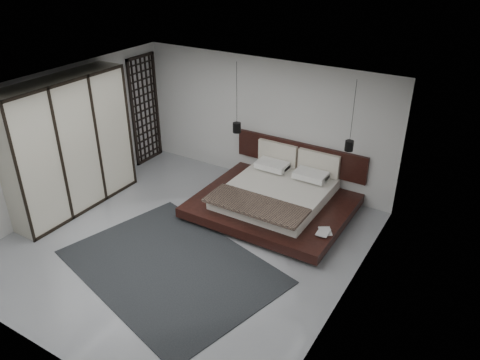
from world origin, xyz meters
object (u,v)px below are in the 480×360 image
Objects in this scene: pendant_left at (237,127)px; pendant_right at (349,145)px; wardrobe at (69,146)px; rug at (171,266)px; lattice_screen at (145,110)px; bed at (276,197)px.

pendant_right is at bearing 0.00° from pendant_left.
pendant_left is 0.55× the size of wardrobe.
pendant_right is at bearing 26.89° from wardrobe.
lattice_screen is at bearing 135.50° from rug.
wardrobe reaches higher than lattice_screen.
pendant_left is 3.43m from rug.
lattice_screen is at bearing 171.89° from bed.
bed is 1.82m from pendant_right.
rug is (0.57, -3.08, -1.40)m from pendant_left.
lattice_screen is 4.66m from rug.
lattice_screen is 1.72× the size of pendant_left.
bed is at bearing -8.11° from lattice_screen.
bed is at bearing -21.82° from pendant_left.
lattice_screen is 2.63m from pendant_left.
pendant_right reaches higher than wardrobe.
bed is 2.21× the size of pendant_right.
wardrobe is (-4.84, -2.46, -0.19)m from pendant_right.
lattice_screen reaches higher than bed.
bed reaches higher than rug.
rug is (-0.67, -2.59, -0.30)m from bed.
pendant_right is 0.38× the size of rug.
bed is 2.69m from rug.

